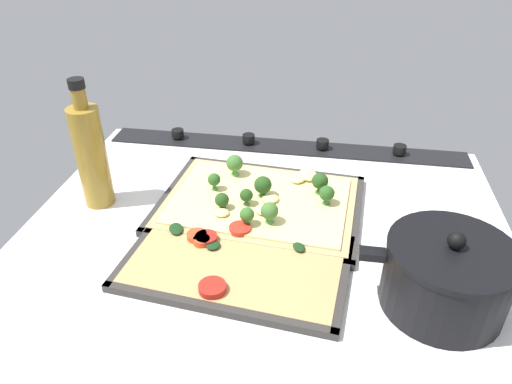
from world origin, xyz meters
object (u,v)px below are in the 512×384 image
veggie_pizza_back (234,259)px  oil_bottle (91,154)px  cooking_pot (446,276)px  baking_tray_front (260,206)px  broccoli_pizza (262,199)px  baking_tray_back (237,264)px

veggie_pizza_back → oil_bottle: (28.38, -13.52, 9.04)cm
veggie_pizza_back → cooking_pot: bearing=173.6°
cooking_pot → baking_tray_front: bearing=-34.4°
veggie_pizza_back → cooking_pot: 30.97cm
veggie_pizza_back → broccoli_pizza: bearing=-96.4°
baking_tray_back → oil_bottle: bearing=-25.5°
baking_tray_front → broccoli_pizza: 1.38cm
broccoli_pizza → veggie_pizza_back: broccoli_pizza is taller
cooking_pot → oil_bottle: 61.47cm
baking_tray_back → cooking_pot: cooking_pot is taller
broccoli_pizza → baking_tray_back: (1.38, 16.85, -1.31)cm
veggie_pizza_back → oil_bottle: bearing=-25.5°
baking_tray_back → broccoli_pizza: bearing=-94.7°
baking_tray_front → oil_bottle: bearing=5.6°
veggie_pizza_back → oil_bottle: oil_bottle is taller
baking_tray_front → veggie_pizza_back: 16.52cm
baking_tray_front → broccoli_pizza: broccoli_pizza is taller
broccoli_pizza → cooking_pot: bearing=145.0°
broccoli_pizza → baking_tray_back: size_ratio=0.99×
baking_tray_back → oil_bottle: size_ratio=1.53×
baking_tray_front → cooking_pot: cooking_pot is taller
veggie_pizza_back → oil_bottle: size_ratio=1.42×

